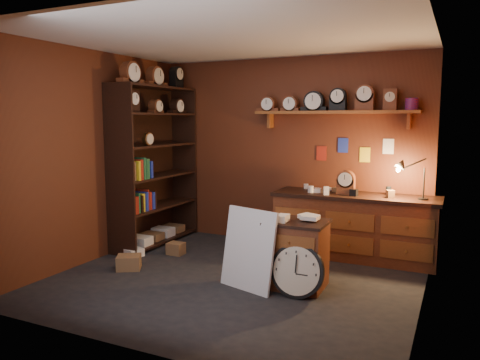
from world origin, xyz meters
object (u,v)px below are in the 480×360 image
object	(u,v)px
shelving_unit	(153,159)
big_round_clock	(297,271)
low_cabinet	(297,251)
workbench	(354,223)

from	to	relation	value
shelving_unit	big_round_clock	bearing A→B (deg)	-23.89
shelving_unit	low_cabinet	bearing A→B (deg)	-19.22
shelving_unit	workbench	xyz separation A→B (m)	(2.84, 0.49, -0.78)
workbench	low_cabinet	size ratio (longest dim) A/B	2.57
shelving_unit	workbench	world-z (taller)	shelving_unit
big_round_clock	workbench	bearing A→B (deg)	81.75
low_cabinet	big_round_clock	distance (m)	0.32
low_cabinet	workbench	bearing A→B (deg)	75.08
big_round_clock	shelving_unit	bearing A→B (deg)	156.11
shelving_unit	workbench	bearing A→B (deg)	9.87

